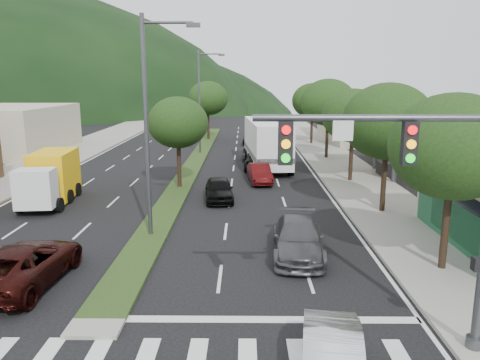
{
  "coord_description": "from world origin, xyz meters",
  "views": [
    {
      "loc": [
        4.41,
        -12.93,
        7.21
      ],
      "look_at": [
        4.19,
        9.59,
        2.37
      ],
      "focal_mm": 35.0,
      "sensor_mm": 36.0,
      "label": 1
    }
  ],
  "objects_px": {
    "traffic_signal": "(430,185)",
    "streetlight_near": "(150,117)",
    "tree_r_a": "(453,147)",
    "tree_med_near": "(178,123)",
    "car_queue_d": "(260,161)",
    "motorhome": "(267,143)",
    "tree_r_e": "(312,101)",
    "car_queue_c": "(260,173)",
    "car_queue_e": "(251,153)",
    "car_queue_a": "(219,189)",
    "suv_maroon": "(25,264)",
    "tree_r_b": "(388,122)",
    "car_queue_b": "(298,238)",
    "tree_r_c": "(353,116)",
    "streetlight_mid": "(201,97)",
    "tree_med_far": "(208,98)",
    "box_truck": "(51,179)",
    "car_queue_f": "(252,138)",
    "tree_r_d": "(328,102)"
  },
  "relations": [
    {
      "from": "traffic_signal",
      "to": "streetlight_near",
      "type": "distance_m",
      "value": 13.03
    },
    {
      "from": "traffic_signal",
      "to": "tree_r_a",
      "type": "height_order",
      "value": "traffic_signal"
    },
    {
      "from": "tree_med_near",
      "to": "car_queue_d",
      "type": "relative_size",
      "value": 1.14
    },
    {
      "from": "motorhome",
      "to": "tree_r_e",
      "type": "bearing_deg",
      "value": 63.01
    },
    {
      "from": "car_queue_c",
      "to": "car_queue_e",
      "type": "distance_m",
      "value": 10.01
    },
    {
      "from": "streetlight_near",
      "to": "car_queue_a",
      "type": "distance_m",
      "value": 8.72
    },
    {
      "from": "car_queue_d",
      "to": "motorhome",
      "type": "height_order",
      "value": "motorhome"
    },
    {
      "from": "suv_maroon",
      "to": "tree_r_b",
      "type": "bearing_deg",
      "value": -144.71
    },
    {
      "from": "car_queue_b",
      "to": "tree_r_c",
      "type": "bearing_deg",
      "value": 73.58
    },
    {
      "from": "tree_r_c",
      "to": "streetlight_mid",
      "type": "relative_size",
      "value": 0.65
    },
    {
      "from": "tree_r_a",
      "to": "motorhome",
      "type": "bearing_deg",
      "value": 104.73
    },
    {
      "from": "car_queue_e",
      "to": "car_queue_a",
      "type": "bearing_deg",
      "value": -91.96
    },
    {
      "from": "car_queue_a",
      "to": "car_queue_d",
      "type": "relative_size",
      "value": 0.77
    },
    {
      "from": "tree_r_e",
      "to": "car_queue_a",
      "type": "relative_size",
      "value": 1.64
    },
    {
      "from": "tree_med_far",
      "to": "car_queue_d",
      "type": "bearing_deg",
      "value": -73.49
    },
    {
      "from": "tree_med_far",
      "to": "box_truck",
      "type": "xyz_separation_m",
      "value": [
        -7.1,
        -29.86,
        -3.6
      ]
    },
    {
      "from": "tree_r_c",
      "to": "streetlight_near",
      "type": "bearing_deg",
      "value": -134.51
    },
    {
      "from": "streetlight_near",
      "to": "tree_med_near",
      "type": "bearing_deg",
      "value": 91.18
    },
    {
      "from": "car_queue_b",
      "to": "tree_med_near",
      "type": "bearing_deg",
      "value": 122.25
    },
    {
      "from": "tree_r_a",
      "to": "streetlight_mid",
      "type": "distance_m",
      "value": 31.32
    },
    {
      "from": "tree_r_b",
      "to": "tree_r_c",
      "type": "distance_m",
      "value": 8.01
    },
    {
      "from": "streetlight_near",
      "to": "car_queue_c",
      "type": "relative_size",
      "value": 2.47
    },
    {
      "from": "car_queue_c",
      "to": "car_queue_d",
      "type": "distance_m",
      "value": 5.01
    },
    {
      "from": "tree_r_a",
      "to": "box_truck",
      "type": "xyz_separation_m",
      "value": [
        -19.1,
        10.14,
        -3.41
      ]
    },
    {
      "from": "car_queue_e",
      "to": "car_queue_f",
      "type": "relative_size",
      "value": 0.75
    },
    {
      "from": "tree_med_far",
      "to": "car_queue_a",
      "type": "height_order",
      "value": "tree_med_far"
    },
    {
      "from": "tree_r_b",
      "to": "tree_med_near",
      "type": "height_order",
      "value": "tree_r_b"
    },
    {
      "from": "tree_r_d",
      "to": "motorhome",
      "type": "height_order",
      "value": "tree_r_d"
    },
    {
      "from": "tree_r_b",
      "to": "tree_r_a",
      "type": "bearing_deg",
      "value": -90.0
    },
    {
      "from": "tree_med_far",
      "to": "streetlight_mid",
      "type": "relative_size",
      "value": 0.69
    },
    {
      "from": "tree_r_b",
      "to": "tree_r_d",
      "type": "bearing_deg",
      "value": 90.0
    },
    {
      "from": "tree_r_d",
      "to": "tree_med_far",
      "type": "bearing_deg",
      "value": 130.6
    },
    {
      "from": "car_queue_a",
      "to": "box_truck",
      "type": "bearing_deg",
      "value": 177.99
    },
    {
      "from": "tree_r_c",
      "to": "motorhome",
      "type": "distance_m",
      "value": 8.6
    },
    {
      "from": "streetlight_near",
      "to": "motorhome",
      "type": "height_order",
      "value": "streetlight_near"
    },
    {
      "from": "tree_r_d",
      "to": "car_queue_a",
      "type": "xyz_separation_m",
      "value": [
        -9.14,
        -15.29,
        -4.49
      ]
    },
    {
      "from": "tree_med_far",
      "to": "streetlight_near",
      "type": "relative_size",
      "value": 0.69
    },
    {
      "from": "tree_r_e",
      "to": "car_queue_c",
      "type": "distance_m",
      "value": 21.72
    },
    {
      "from": "streetlight_mid",
      "to": "box_truck",
      "type": "height_order",
      "value": "streetlight_mid"
    },
    {
      "from": "tree_r_c",
      "to": "car_queue_e",
      "type": "bearing_deg",
      "value": 125.74
    },
    {
      "from": "tree_med_far",
      "to": "box_truck",
      "type": "relative_size",
      "value": 1.12
    },
    {
      "from": "tree_r_c",
      "to": "tree_r_d",
      "type": "xyz_separation_m",
      "value": [
        0.0,
        10.0,
        0.43
      ]
    },
    {
      "from": "car_queue_b",
      "to": "car_queue_e",
      "type": "distance_m",
      "value": 24.14
    },
    {
      "from": "tree_med_far",
      "to": "car_queue_c",
      "type": "xyz_separation_m",
      "value": [
        5.49,
        -24.29,
        -4.34
      ]
    },
    {
      "from": "box_truck",
      "to": "car_queue_a",
      "type": "bearing_deg",
      "value": 178.3
    },
    {
      "from": "tree_r_b",
      "to": "tree_r_e",
      "type": "bearing_deg",
      "value": 90.0
    },
    {
      "from": "car_queue_d",
      "to": "tree_r_a",
      "type": "bearing_deg",
      "value": -68.99
    },
    {
      "from": "tree_r_c",
      "to": "tree_med_far",
      "type": "bearing_deg",
      "value": 116.57
    },
    {
      "from": "streetlight_mid",
      "to": "car_queue_f",
      "type": "distance_m",
      "value": 10.07
    },
    {
      "from": "tree_med_far",
      "to": "car_queue_e",
      "type": "xyz_separation_m",
      "value": [
        5.01,
        -14.29,
        -4.4
      ]
    }
  ]
}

